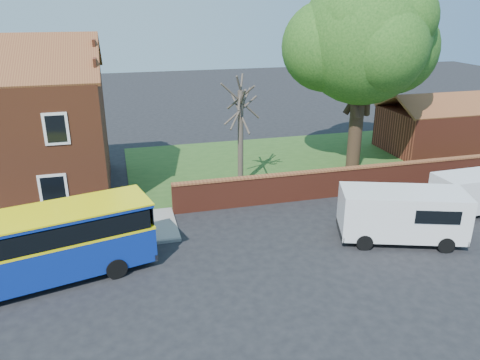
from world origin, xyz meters
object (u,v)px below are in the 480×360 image
object	(u,v)px
van_near	(402,213)
van_far	(479,191)
large_tree	(363,43)
bus	(18,249)

from	to	relation	value
van_near	van_far	xyz separation A→B (m)	(5.50, 1.71, -0.16)
van_near	large_tree	xyz separation A→B (m)	(2.70, 9.64, 6.43)
van_far	large_tree	size ratio (longest dim) A/B	0.40
van_near	large_tree	world-z (taller)	large_tree
large_tree	bus	bearing A→B (deg)	-153.14
van_far	large_tree	distance (m)	10.68
van_far	bus	bearing A→B (deg)	-178.16
bus	van_near	distance (m)	15.64
bus	van_far	world-z (taller)	bus
van_near	large_tree	distance (m)	11.89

